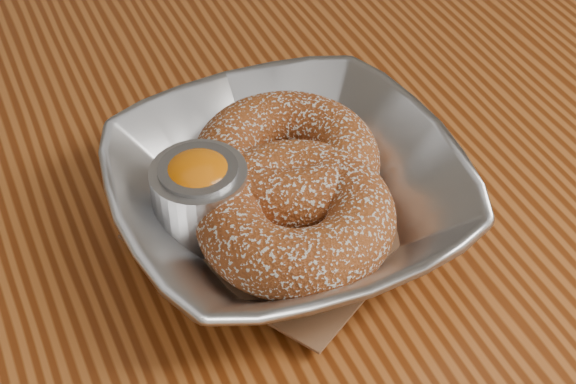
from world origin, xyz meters
name	(u,v)px	position (x,y,z in m)	size (l,w,h in m)	color
table	(442,330)	(0.00, 0.00, 0.65)	(1.20, 0.80, 0.75)	brown
serving_bowl	(288,198)	(-0.10, 0.05, 0.78)	(0.21, 0.21, 0.05)	#B1B4B8
parchment	(288,217)	(-0.10, 0.05, 0.76)	(0.14, 0.14, 0.00)	brown
donut_back	(286,161)	(-0.09, 0.07, 0.78)	(0.12, 0.12, 0.04)	brown
donut_front	(296,217)	(-0.10, 0.02, 0.78)	(0.12, 0.12, 0.04)	brown
ramekin	(200,194)	(-0.15, 0.06, 0.78)	(0.06, 0.06, 0.05)	#B1B4B8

